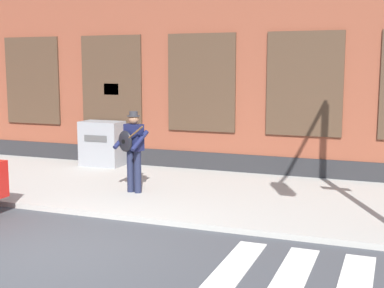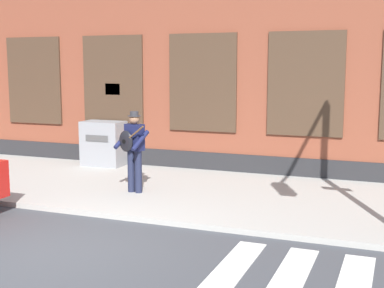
% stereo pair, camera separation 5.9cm
% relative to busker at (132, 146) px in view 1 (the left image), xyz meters
% --- Properties ---
extents(ground_plane, '(160.00, 160.00, 0.00)m').
position_rel_busker_xyz_m(ground_plane, '(0.47, -3.43, -1.08)').
color(ground_plane, '#424449').
extents(sidewalk, '(28.00, 4.51, 0.10)m').
position_rel_busker_xyz_m(sidewalk, '(0.47, 0.65, -1.02)').
color(sidewalk, '#ADAAA3').
rests_on(sidewalk, ground).
extents(building_backdrop, '(28.00, 4.06, 6.21)m').
position_rel_busker_xyz_m(building_backdrop, '(0.47, 4.89, 2.03)').
color(building_backdrop, brown).
rests_on(building_backdrop, ground).
extents(busker, '(0.72, 0.63, 1.70)m').
position_rel_busker_xyz_m(busker, '(0.00, 0.00, 0.00)').
color(busker, '#1E233D').
rests_on(busker, sidewalk).
extents(utility_box, '(1.10, 0.68, 1.18)m').
position_rel_busker_xyz_m(utility_box, '(-2.17, 2.45, -0.39)').
color(utility_box, gray).
rests_on(utility_box, sidewalk).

